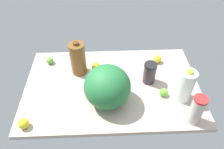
{
  "coord_description": "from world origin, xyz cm",
  "views": [
    {
      "loc": [
        4.39,
        103.96,
        113.58
      ],
      "look_at": [
        0.0,
        0.0,
        13.0
      ],
      "focal_mm": 35.0,
      "sensor_mm": 36.0,
      "label": 1
    }
  ],
  "objects_px": {
    "lemon_far_back": "(23,124)",
    "lemon_loose": "(96,66)",
    "lime_beside_bowl": "(164,92)",
    "milk_jug": "(185,86)",
    "chocolate_milk_jug": "(78,59)",
    "shaker_bottle": "(150,73)",
    "lemon_by_jug": "(157,59)",
    "tumbler_cup": "(197,110)",
    "lime_near_front": "(50,61)",
    "watermelon": "(107,87)"
  },
  "relations": [
    {
      "from": "lemon_by_jug",
      "to": "lemon_loose",
      "type": "bearing_deg",
      "value": 7.82
    },
    {
      "from": "watermelon",
      "to": "lemon_far_back",
      "type": "distance_m",
      "value": 0.53
    },
    {
      "from": "milk_jug",
      "to": "watermelon",
      "type": "relative_size",
      "value": 0.85
    },
    {
      "from": "watermelon",
      "to": "lime_near_front",
      "type": "xyz_separation_m",
      "value": [
        0.43,
        -0.39,
        -0.11
      ]
    },
    {
      "from": "shaker_bottle",
      "to": "lime_near_front",
      "type": "relative_size",
      "value": 3.0
    },
    {
      "from": "tumbler_cup",
      "to": "lime_near_front",
      "type": "distance_m",
      "value": 1.09
    },
    {
      "from": "shaker_bottle",
      "to": "chocolate_milk_jug",
      "type": "height_order",
      "value": "chocolate_milk_jug"
    },
    {
      "from": "milk_jug",
      "to": "lemon_by_jug",
      "type": "distance_m",
      "value": 0.38
    },
    {
      "from": "chocolate_milk_jug",
      "to": "lime_near_front",
      "type": "relative_size",
      "value": 5.04
    },
    {
      "from": "shaker_bottle",
      "to": "chocolate_milk_jug",
      "type": "relative_size",
      "value": 0.59
    },
    {
      "from": "chocolate_milk_jug",
      "to": "lime_near_front",
      "type": "height_order",
      "value": "chocolate_milk_jug"
    },
    {
      "from": "shaker_bottle",
      "to": "lemon_by_jug",
      "type": "height_order",
      "value": "shaker_bottle"
    },
    {
      "from": "chocolate_milk_jug",
      "to": "lime_beside_bowl",
      "type": "distance_m",
      "value": 0.63
    },
    {
      "from": "lemon_far_back",
      "to": "lemon_loose",
      "type": "height_order",
      "value": "lemon_far_back"
    },
    {
      "from": "lemon_far_back",
      "to": "lime_near_front",
      "type": "bearing_deg",
      "value": -95.93
    },
    {
      "from": "lemon_far_back",
      "to": "lemon_loose",
      "type": "distance_m",
      "value": 0.63
    },
    {
      "from": "tumbler_cup",
      "to": "chocolate_milk_jug",
      "type": "relative_size",
      "value": 0.75
    },
    {
      "from": "lemon_far_back",
      "to": "lemon_loose",
      "type": "bearing_deg",
      "value": -130.53
    },
    {
      "from": "milk_jug",
      "to": "lemon_by_jug",
      "type": "height_order",
      "value": "milk_jug"
    },
    {
      "from": "tumbler_cup",
      "to": "lemon_loose",
      "type": "height_order",
      "value": "tumbler_cup"
    },
    {
      "from": "milk_jug",
      "to": "lime_beside_bowl",
      "type": "xyz_separation_m",
      "value": [
        0.12,
        -0.03,
        -0.09
      ]
    },
    {
      "from": "shaker_bottle",
      "to": "milk_jug",
      "type": "relative_size",
      "value": 0.65
    },
    {
      "from": "lemon_far_back",
      "to": "lime_beside_bowl",
      "type": "bearing_deg",
      "value": -166.43
    },
    {
      "from": "tumbler_cup",
      "to": "chocolate_milk_jug",
      "type": "bearing_deg",
      "value": -32.81
    },
    {
      "from": "watermelon",
      "to": "lime_beside_bowl",
      "type": "distance_m",
      "value": 0.39
    },
    {
      "from": "shaker_bottle",
      "to": "lemon_far_back",
      "type": "xyz_separation_m",
      "value": [
        0.78,
        0.34,
        -0.05
      ]
    },
    {
      "from": "lime_beside_bowl",
      "to": "milk_jug",
      "type": "bearing_deg",
      "value": 167.25
    },
    {
      "from": "chocolate_milk_jug",
      "to": "lemon_loose",
      "type": "distance_m",
      "value": 0.15
    },
    {
      "from": "chocolate_milk_jug",
      "to": "lime_beside_bowl",
      "type": "relative_size",
      "value": 4.84
    },
    {
      "from": "watermelon",
      "to": "chocolate_milk_jug",
      "type": "bearing_deg",
      "value": -55.08
    },
    {
      "from": "tumbler_cup",
      "to": "lemon_loose",
      "type": "xyz_separation_m",
      "value": [
        0.58,
        -0.47,
        -0.07
      ]
    },
    {
      "from": "shaker_bottle",
      "to": "milk_jug",
      "type": "bearing_deg",
      "value": 140.35
    },
    {
      "from": "lemon_loose",
      "to": "milk_jug",
      "type": "bearing_deg",
      "value": 152.05
    },
    {
      "from": "lemon_by_jug",
      "to": "watermelon",
      "type": "bearing_deg",
      "value": 43.36
    },
    {
      "from": "lime_near_front",
      "to": "lemon_by_jug",
      "type": "xyz_separation_m",
      "value": [
        -0.82,
        0.02,
        0.01
      ]
    },
    {
      "from": "lime_beside_bowl",
      "to": "lime_near_front",
      "type": "distance_m",
      "value": 0.87
    },
    {
      "from": "chocolate_milk_jug",
      "to": "shaker_bottle",
      "type": "bearing_deg",
      "value": 166.4
    },
    {
      "from": "shaker_bottle",
      "to": "lemon_far_back",
      "type": "distance_m",
      "value": 0.85
    },
    {
      "from": "lime_beside_bowl",
      "to": "lemon_loose",
      "type": "distance_m",
      "value": 0.52
    },
    {
      "from": "milk_jug",
      "to": "chocolate_milk_jug",
      "type": "xyz_separation_m",
      "value": [
        0.68,
        -0.28,
        0.01
      ]
    },
    {
      "from": "lemon_far_back",
      "to": "lemon_by_jug",
      "type": "height_order",
      "value": "same"
    },
    {
      "from": "milk_jug",
      "to": "lemon_loose",
      "type": "distance_m",
      "value": 0.64
    },
    {
      "from": "chocolate_milk_jug",
      "to": "lemon_by_jug",
      "type": "bearing_deg",
      "value": -171.75
    },
    {
      "from": "milk_jug",
      "to": "lime_beside_bowl",
      "type": "bearing_deg",
      "value": -12.75
    },
    {
      "from": "shaker_bottle",
      "to": "lime_beside_bowl",
      "type": "bearing_deg",
      "value": 119.88
    },
    {
      "from": "milk_jug",
      "to": "chocolate_milk_jug",
      "type": "bearing_deg",
      "value": -22.14
    },
    {
      "from": "lime_near_front",
      "to": "lemon_loose",
      "type": "xyz_separation_m",
      "value": [
        -0.35,
        0.08,
        0.0
      ]
    },
    {
      "from": "lemon_far_back",
      "to": "tumbler_cup",
      "type": "bearing_deg",
      "value": -179.64
    },
    {
      "from": "lemon_by_jug",
      "to": "milk_jug",
      "type": "bearing_deg",
      "value": 104.36
    },
    {
      "from": "lime_near_front",
      "to": "watermelon",
      "type": "bearing_deg",
      "value": 137.92
    }
  ]
}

